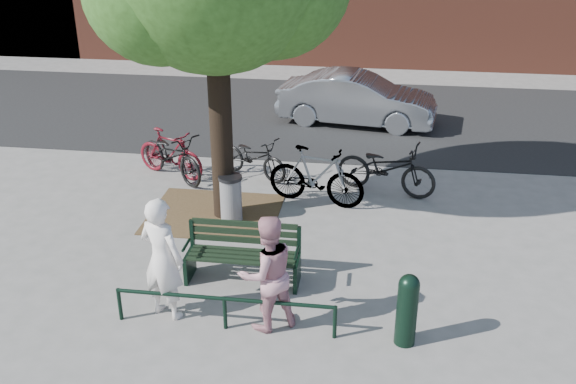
# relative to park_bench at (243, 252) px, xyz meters

# --- Properties ---
(ground) EXTENTS (90.00, 90.00, 0.00)m
(ground) POSITION_rel_park_bench_xyz_m (0.00, -0.08, -0.48)
(ground) COLOR gray
(ground) RESTS_ON ground
(dirt_pit) EXTENTS (2.40, 2.00, 0.02)m
(dirt_pit) POSITION_rel_park_bench_xyz_m (-1.00, 2.12, -0.47)
(dirt_pit) COLOR brown
(dirt_pit) RESTS_ON ground
(road) EXTENTS (40.00, 7.00, 0.01)m
(road) POSITION_rel_park_bench_xyz_m (0.00, 8.42, -0.47)
(road) COLOR black
(road) RESTS_ON ground
(park_bench) EXTENTS (1.74, 0.54, 0.97)m
(park_bench) POSITION_rel_park_bench_xyz_m (0.00, 0.00, 0.00)
(park_bench) COLOR black
(park_bench) RESTS_ON ground
(guard_railing) EXTENTS (3.06, 0.06, 0.51)m
(guard_railing) POSITION_rel_park_bench_xyz_m (0.00, -1.28, -0.08)
(guard_railing) COLOR black
(guard_railing) RESTS_ON ground
(person_left) EXTENTS (0.77, 0.64, 1.82)m
(person_left) POSITION_rel_park_bench_xyz_m (-0.90, -1.07, 0.43)
(person_left) COLOR silver
(person_left) RESTS_ON ground
(person_right) EXTENTS (1.03, 0.97, 1.67)m
(person_right) POSITION_rel_park_bench_xyz_m (0.57, -1.13, 0.36)
(person_right) COLOR #C0848F
(person_right) RESTS_ON ground
(bollard) EXTENTS (0.28, 0.28, 1.04)m
(bollard) POSITION_rel_park_bench_xyz_m (2.43, -1.25, 0.08)
(bollard) COLOR black
(bollard) RESTS_ON ground
(litter_bin) EXTENTS (0.43, 0.43, 0.88)m
(litter_bin) POSITION_rel_park_bench_xyz_m (-0.62, 1.92, -0.03)
(litter_bin) COLOR gray
(litter_bin) RESTS_ON ground
(bicycle_a) EXTENTS (1.98, 1.74, 1.03)m
(bicycle_a) POSITION_rel_park_bench_xyz_m (-2.27, 3.68, 0.04)
(bicycle_a) COLOR black
(bicycle_a) RESTS_ON ground
(bicycle_b) EXTENTS (1.75, 1.11, 1.02)m
(bicycle_b) POSITION_rel_park_bench_xyz_m (-2.35, 3.80, 0.03)
(bicycle_b) COLOR #560C15
(bicycle_b) RESTS_ON ground
(bicycle_c) EXTENTS (1.78, 1.33, 0.89)m
(bicycle_c) POSITION_rel_park_bench_xyz_m (-0.60, 3.98, -0.03)
(bicycle_c) COLOR black
(bicycle_c) RESTS_ON ground
(bicycle_d) EXTENTS (1.99, 0.97, 1.15)m
(bicycle_d) POSITION_rel_park_bench_xyz_m (0.83, 2.86, 0.10)
(bicycle_d) COLOR gray
(bicycle_d) RESTS_ON ground
(bicycle_e) EXTENTS (2.14, 1.27, 1.06)m
(bicycle_e) POSITION_rel_park_bench_xyz_m (2.16, 3.56, 0.05)
(bicycle_e) COLOR black
(bicycle_e) RESTS_ON ground
(parked_car) EXTENTS (4.20, 1.98, 1.33)m
(parked_car) POSITION_rel_park_bench_xyz_m (1.40, 7.83, 0.19)
(parked_car) COLOR gray
(parked_car) RESTS_ON ground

